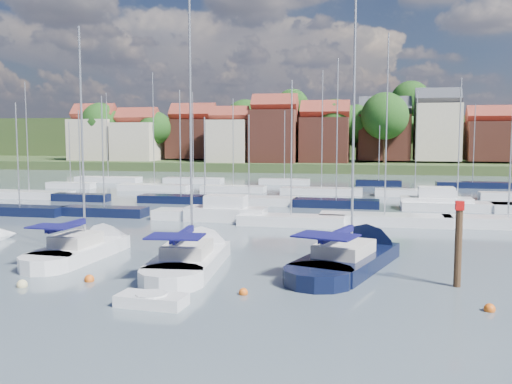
# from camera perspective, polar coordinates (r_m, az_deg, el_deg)

# --- Properties ---
(ground) EXTENTS (260.00, 260.00, 0.00)m
(ground) POSITION_cam_1_polar(r_m,az_deg,el_deg) (68.58, 5.60, -0.56)
(ground) COLOR #4E5E6A
(ground) RESTS_ON ground
(sailboat_left) EXTENTS (3.54, 11.29, 15.17)m
(sailboat_left) POSITION_cam_1_polar(r_m,az_deg,el_deg) (37.72, -16.04, -5.38)
(sailboat_left) COLOR silver
(sailboat_left) RESTS_ON ground
(sailboat_centre) EXTENTS (4.35, 12.69, 16.88)m
(sailboat_centre) POSITION_cam_1_polar(r_m,az_deg,el_deg) (34.12, -5.98, -6.36)
(sailboat_centre) COLOR silver
(sailboat_centre) RESTS_ON ground
(sailboat_navy) EXTENTS (7.43, 14.10, 18.79)m
(sailboat_navy) POSITION_cam_1_polar(r_m,az_deg,el_deg) (34.65, 10.24, -6.24)
(sailboat_navy) COLOR black
(sailboat_navy) RESTS_ON ground
(tender) EXTENTS (3.14, 1.62, 0.66)m
(tender) POSITION_cam_1_polar(r_m,az_deg,el_deg) (25.84, -10.39, -10.60)
(tender) COLOR silver
(tender) RESTS_ON ground
(timber_piling) EXTENTS (0.40, 0.40, 6.52)m
(timber_piling) POSITION_cam_1_polar(r_m,az_deg,el_deg) (29.97, 19.52, -6.70)
(timber_piling) COLOR #4C331E
(timber_piling) RESTS_ON ground
(buoy_b) EXTENTS (0.53, 0.53, 0.53)m
(buoy_b) POSITION_cam_1_polar(r_m,az_deg,el_deg) (30.77, -22.35, -8.78)
(buoy_b) COLOR beige
(buoy_b) RESTS_ON ground
(buoy_c) EXTENTS (0.52, 0.52, 0.52)m
(buoy_c) POSITION_cam_1_polar(r_m,az_deg,el_deg) (30.76, -16.33, -8.58)
(buoy_c) COLOR #D85914
(buoy_c) RESTS_ON ground
(buoy_d) EXTENTS (0.43, 0.43, 0.43)m
(buoy_d) POSITION_cam_1_polar(r_m,az_deg,el_deg) (27.22, -1.27, -10.22)
(buoy_d) COLOR #D85914
(buoy_d) RESTS_ON ground
(buoy_e) EXTENTS (0.44, 0.44, 0.44)m
(buoy_e) POSITION_cam_1_polar(r_m,az_deg,el_deg) (35.00, 7.09, -6.65)
(buoy_e) COLOR #D85914
(buoy_e) RESTS_ON ground
(buoy_f) EXTENTS (0.48, 0.48, 0.48)m
(buoy_f) POSITION_cam_1_polar(r_m,az_deg,el_deg) (26.69, 22.31, -10.98)
(buoy_f) COLOR #D85914
(buoy_f) RESTS_ON ground
(marina_field) EXTENTS (79.62, 41.41, 15.93)m
(marina_field) POSITION_cam_1_polar(r_m,az_deg,el_deg) (63.54, 6.83, -0.68)
(marina_field) COLOR silver
(marina_field) RESTS_ON ground
(far_shore_town) EXTENTS (212.46, 90.00, 22.27)m
(far_shore_town) POSITION_cam_1_polar(r_m,az_deg,el_deg) (160.54, 10.06, 4.62)
(far_shore_town) COLOR #3C4824
(far_shore_town) RESTS_ON ground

